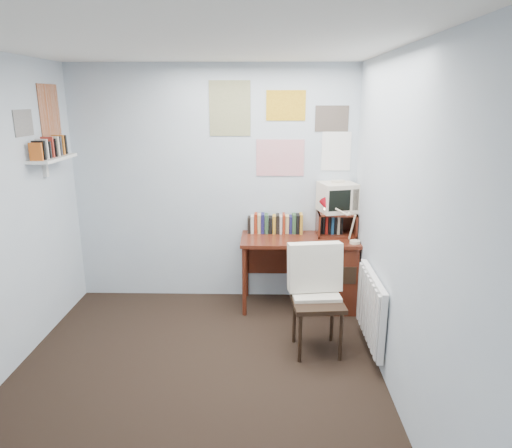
{
  "coord_description": "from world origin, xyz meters",
  "views": [
    {
      "loc": [
        0.56,
        -3.03,
        2.15
      ],
      "look_at": [
        0.46,
        1.01,
        1.04
      ],
      "focal_mm": 32.0,
      "sensor_mm": 36.0,
      "label": 1
    }
  ],
  "objects": [
    {
      "name": "book_row",
      "position": [
        0.66,
        1.66,
        0.87
      ],
      "size": [
        0.6,
        0.14,
        0.22
      ],
      "primitive_type": "cube",
      "color": "#542013",
      "rests_on": "desk"
    },
    {
      "name": "right_wall",
      "position": [
        1.5,
        0.0,
        1.25
      ],
      "size": [
        0.02,
        3.5,
        2.5
      ],
      "primitive_type": "cube",
      "color": "silver",
      "rests_on": "ground"
    },
    {
      "name": "ceiling",
      "position": [
        0.0,
        0.0,
        2.5
      ],
      "size": [
        3.0,
        3.5,
        0.02
      ],
      "primitive_type": "cube",
      "color": "white",
      "rests_on": "back_wall"
    },
    {
      "name": "posters_back",
      "position": [
        0.7,
        1.74,
        1.85
      ],
      "size": [
        1.2,
        0.01,
        0.9
      ],
      "primitive_type": "cube",
      "color": "white",
      "rests_on": "back_wall"
    },
    {
      "name": "wall_shelf",
      "position": [
        -1.4,
        1.1,
        1.62
      ],
      "size": [
        0.2,
        0.62,
        0.24
      ],
      "primitive_type": "cube",
      "color": "white",
      "rests_on": "left_wall"
    },
    {
      "name": "ground",
      "position": [
        0.0,
        0.0,
        0.0
      ],
      "size": [
        3.5,
        3.5,
        0.0
      ],
      "primitive_type": "plane",
      "color": "black",
      "rests_on": "ground"
    },
    {
      "name": "back_wall",
      "position": [
        0.0,
        1.75,
        1.25
      ],
      "size": [
        3.0,
        0.02,
        2.5
      ],
      "primitive_type": "cube",
      "color": "silver",
      "rests_on": "ground"
    },
    {
      "name": "radiator",
      "position": [
        1.46,
        0.55,
        0.42
      ],
      "size": [
        0.09,
        0.8,
        0.6
      ],
      "primitive_type": "cube",
      "color": "white",
      "rests_on": "right_wall"
    },
    {
      "name": "tv_riser",
      "position": [
        1.29,
        1.59,
        0.89
      ],
      "size": [
        0.4,
        0.3,
        0.25
      ],
      "primitive_type": "cube",
      "color": "#542013",
      "rests_on": "desk"
    },
    {
      "name": "desk",
      "position": [
        1.17,
        1.48,
        0.41
      ],
      "size": [
        1.2,
        0.55,
        0.76
      ],
      "color": "#542013",
      "rests_on": "ground"
    },
    {
      "name": "posters_left",
      "position": [
        -1.49,
        1.1,
        2.0
      ],
      "size": [
        0.01,
        0.7,
        0.6
      ],
      "primitive_type": "cube",
      "color": "white",
      "rests_on": "left_wall"
    },
    {
      "name": "crt_tv",
      "position": [
        1.29,
        1.61,
        1.18
      ],
      "size": [
        0.42,
        0.4,
        0.33
      ],
      "primitive_type": "cube",
      "rotation": [
        0.0,
        0.0,
        0.26
      ],
      "color": "beige",
      "rests_on": "tv_riser"
    },
    {
      "name": "desk_chair",
      "position": [
        1.0,
        0.56,
        0.46
      ],
      "size": [
        0.51,
        0.49,
        0.92
      ],
      "primitive_type": "cube",
      "rotation": [
        0.0,
        0.0,
        0.09
      ],
      "color": "black",
      "rests_on": "ground"
    },
    {
      "name": "desk_lamp",
      "position": [
        1.44,
        1.3,
        0.95
      ],
      "size": [
        0.32,
        0.3,
        0.38
      ],
      "primitive_type": "cube",
      "rotation": [
        0.0,
        0.0,
        -0.35
      ],
      "color": "#AA0B17",
      "rests_on": "desk"
    }
  ]
}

